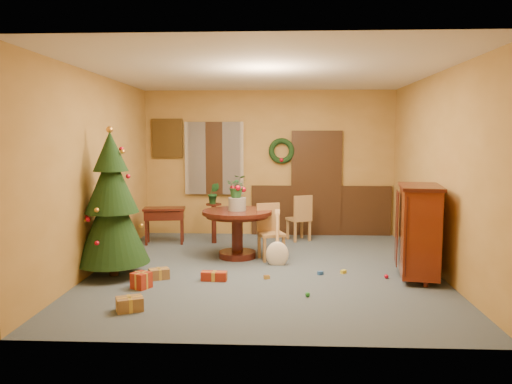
# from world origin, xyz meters

# --- Properties ---
(room_envelope) EXTENTS (5.50, 5.50, 5.50)m
(room_envelope) POSITION_xyz_m (0.21, 2.70, 1.12)
(room_envelope) COLOR #35404E
(room_envelope) RESTS_ON ground
(dining_table) EXTENTS (1.14, 1.14, 0.78)m
(dining_table) POSITION_xyz_m (-0.48, 0.71, 0.55)
(dining_table) COLOR black
(dining_table) RESTS_ON floor
(urn) EXTENTS (0.29, 0.29, 0.21)m
(urn) POSITION_xyz_m (-0.48, 0.71, 0.89)
(urn) COLOR slate
(urn) RESTS_ON dining_table
(centerpiece_plant) EXTENTS (0.33, 0.29, 0.37)m
(centerpiece_plant) POSITION_xyz_m (-0.48, 0.71, 1.18)
(centerpiece_plant) COLOR #1E4C23
(centerpiece_plant) RESTS_ON urn
(chair_near) EXTENTS (0.49, 0.49, 0.90)m
(chair_near) POSITION_xyz_m (0.06, 0.67, 0.48)
(chair_near) COLOR #9D6B3F
(chair_near) RESTS_ON floor
(chair_far) EXTENTS (0.51, 0.51, 0.88)m
(chair_far) POSITION_xyz_m (0.61, 2.09, 0.47)
(chair_far) COLOR #9D6B3F
(chair_far) RESTS_ON floor
(guitar) EXTENTS (0.39, 0.56, 0.81)m
(guitar) POSITION_xyz_m (0.18, 0.25, 0.41)
(guitar) COLOR beige
(guitar) RESTS_ON floor
(plant_stand) EXTENTS (0.29, 0.29, 0.74)m
(plant_stand) POSITION_xyz_m (-1.01, 1.83, 0.46)
(plant_stand) COLOR black
(plant_stand) RESTS_ON floor
(stand_plant) EXTENTS (0.23, 0.20, 0.39)m
(stand_plant) POSITION_xyz_m (-1.01, 1.83, 0.94)
(stand_plant) COLOR #19471E
(stand_plant) RESTS_ON plant_stand
(christmas_tree) EXTENTS (1.03, 1.03, 2.12)m
(christmas_tree) POSITION_xyz_m (-2.15, -0.43, 1.01)
(christmas_tree) COLOR #382111
(christmas_tree) RESTS_ON floor
(writing_desk) EXTENTS (0.80, 0.47, 0.67)m
(writing_desk) POSITION_xyz_m (-1.92, 1.74, 0.51)
(writing_desk) COLOR black
(writing_desk) RESTS_ON floor
(sideboard) EXTENTS (0.70, 1.10, 1.31)m
(sideboard) POSITION_xyz_m (2.15, -0.38, 0.70)
(sideboard) COLOR #501209
(sideboard) RESTS_ON floor
(gift_a) EXTENTS (0.35, 0.31, 0.16)m
(gift_a) POSITION_xyz_m (-1.49, -1.87, 0.08)
(gift_a) COLOR brown
(gift_a) RESTS_ON floor
(gift_b) EXTENTS (0.28, 0.28, 0.21)m
(gift_b) POSITION_xyz_m (-1.59, -1.02, 0.10)
(gift_b) COLOR maroon
(gift_b) RESTS_ON floor
(gift_c) EXTENTS (0.32, 0.28, 0.15)m
(gift_c) POSITION_xyz_m (-1.46, -0.58, 0.07)
(gift_c) COLOR brown
(gift_c) RESTS_ON floor
(gift_d) EXTENTS (0.36, 0.16, 0.13)m
(gift_d) POSITION_xyz_m (-0.68, -0.63, 0.06)
(gift_d) COLOR maroon
(gift_d) RESTS_ON floor
(toy_a) EXTENTS (0.09, 0.09, 0.05)m
(toy_a) POSITION_xyz_m (0.81, -0.27, 0.03)
(toy_a) COLOR #24519D
(toy_a) RESTS_ON floor
(toy_b) EXTENTS (0.06, 0.06, 0.06)m
(toy_b) POSITION_xyz_m (0.56, -1.28, 0.03)
(toy_b) COLOR #23802D
(toy_b) RESTS_ON floor
(toy_c) EXTENTS (0.09, 0.09, 0.05)m
(toy_c) POSITION_xyz_m (1.14, -0.18, 0.03)
(toy_c) COLOR gold
(toy_c) RESTS_ON floor
(toy_d) EXTENTS (0.06, 0.06, 0.06)m
(toy_d) POSITION_xyz_m (1.71, -0.42, 0.03)
(toy_d) COLOR red
(toy_d) RESTS_ON floor
(toy_e) EXTENTS (0.09, 0.08, 0.05)m
(toy_e) POSITION_xyz_m (0.04, -0.52, 0.03)
(toy_e) COLOR gold
(toy_e) RESTS_ON floor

